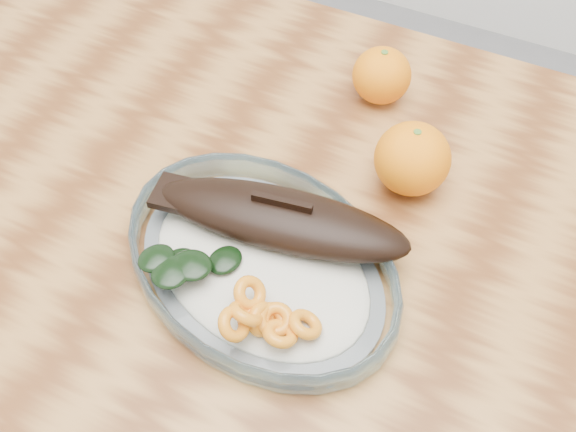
{
  "coord_description": "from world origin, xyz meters",
  "views": [
    {
      "loc": [
        0.22,
        -0.38,
        1.33
      ],
      "look_at": [
        0.02,
        0.03,
        0.77
      ],
      "focal_mm": 45.0,
      "sensor_mm": 36.0,
      "label": 1
    }
  ],
  "objects_px": {
    "orange_left": "(382,75)",
    "orange_right": "(412,159)",
    "dining_table": "(261,296)",
    "plated_meal": "(262,259)"
  },
  "relations": [
    {
      "from": "dining_table",
      "to": "orange_right",
      "type": "xyz_separation_m",
      "value": [
        0.11,
        0.14,
        0.14
      ]
    },
    {
      "from": "dining_table",
      "to": "plated_meal",
      "type": "bearing_deg",
      "value": -56.15
    },
    {
      "from": "orange_left",
      "to": "orange_right",
      "type": "distance_m",
      "value": 0.14
    },
    {
      "from": "dining_table",
      "to": "plated_meal",
      "type": "relative_size",
      "value": 1.74
    },
    {
      "from": "plated_meal",
      "to": "orange_right",
      "type": "relative_size",
      "value": 8.61
    },
    {
      "from": "plated_meal",
      "to": "orange_right",
      "type": "distance_m",
      "value": 0.19
    },
    {
      "from": "plated_meal",
      "to": "orange_left",
      "type": "distance_m",
      "value": 0.29
    },
    {
      "from": "dining_table",
      "to": "orange_left",
      "type": "bearing_deg",
      "value": 83.33
    },
    {
      "from": "orange_left",
      "to": "orange_right",
      "type": "xyz_separation_m",
      "value": [
        0.08,
        -0.12,
        0.01
      ]
    },
    {
      "from": "orange_right",
      "to": "orange_left",
      "type": "bearing_deg",
      "value": 124.01
    }
  ]
}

